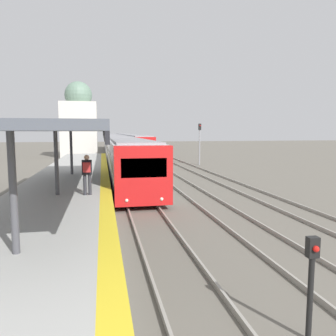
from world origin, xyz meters
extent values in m
cube|color=#4C515B|center=(-3.69, 14.02, 3.77)|extent=(4.00, 16.78, 0.20)
cube|color=black|center=(-1.73, 14.02, 3.55)|extent=(0.08, 16.78, 0.24)
cylinder|color=#47474C|center=(-3.69, 7.31, 2.36)|extent=(0.16, 0.16, 2.63)
cylinder|color=#47474C|center=(-3.69, 14.02, 2.36)|extent=(0.16, 0.16, 2.63)
cylinder|color=#47474C|center=(-3.69, 20.74, 2.36)|extent=(0.16, 0.16, 2.63)
cylinder|color=#2D2D33|center=(-2.56, 13.76, 1.47)|extent=(0.14, 0.14, 0.85)
cylinder|color=#2D2D33|center=(-2.36, 13.76, 1.47)|extent=(0.14, 0.14, 0.85)
cube|color=black|center=(-2.46, 13.76, 2.19)|extent=(0.40, 0.22, 0.60)
sphere|color=tan|center=(-2.46, 13.76, 2.60)|extent=(0.22, 0.22, 0.22)
cube|color=#B22828|center=(-2.46, 13.56, 2.21)|extent=(0.30, 0.18, 0.40)
cube|color=red|center=(0.00, 14.88, 1.64)|extent=(2.67, 0.70, 2.75)
cube|color=black|center=(0.00, 14.55, 2.03)|extent=(2.08, 0.04, 0.88)
sphere|color=#EFEACC|center=(-0.80, 14.54, 0.57)|extent=(0.16, 0.16, 0.16)
sphere|color=#EFEACC|center=(0.80, 14.54, 0.57)|extent=(0.16, 0.16, 0.16)
cube|color=silver|center=(0.00, 22.82, 1.64)|extent=(2.67, 15.17, 2.75)
cube|color=gray|center=(0.00, 22.82, 3.08)|extent=(2.35, 14.86, 0.12)
cube|color=black|center=(0.00, 22.82, 1.94)|extent=(2.69, 13.95, 0.71)
cylinder|color=black|center=(-1.13, 17.89, 0.35)|extent=(0.12, 0.70, 0.70)
cylinder|color=black|center=(1.13, 17.89, 0.35)|extent=(0.12, 0.70, 0.70)
cylinder|color=black|center=(-1.13, 27.74, 0.35)|extent=(0.12, 0.70, 0.70)
cylinder|color=black|center=(1.13, 27.74, 0.35)|extent=(0.12, 0.70, 0.70)
cube|color=silver|center=(0.00, 38.33, 1.64)|extent=(2.67, 15.17, 2.75)
cube|color=gray|center=(0.00, 38.33, 3.08)|extent=(2.35, 14.86, 0.12)
cube|color=black|center=(0.00, 38.33, 1.94)|extent=(2.69, 13.95, 0.71)
cylinder|color=black|center=(-1.13, 33.40, 0.35)|extent=(0.12, 0.70, 0.70)
cylinder|color=black|center=(1.13, 33.40, 0.35)|extent=(0.12, 0.70, 0.70)
cylinder|color=black|center=(-1.13, 43.26, 0.35)|extent=(0.12, 0.70, 0.70)
cylinder|color=black|center=(1.13, 43.26, 0.35)|extent=(0.12, 0.70, 0.70)
cube|color=silver|center=(0.00, 53.85, 1.64)|extent=(2.67, 15.17, 2.75)
cube|color=gray|center=(0.00, 53.85, 3.08)|extent=(2.35, 14.86, 0.12)
cube|color=black|center=(0.00, 53.85, 1.94)|extent=(2.69, 13.95, 0.71)
cylinder|color=black|center=(-1.13, 48.92, 0.35)|extent=(0.12, 0.70, 0.70)
cylinder|color=black|center=(1.13, 48.92, 0.35)|extent=(0.12, 0.70, 0.70)
cylinder|color=black|center=(-1.13, 58.78, 0.35)|extent=(0.12, 0.70, 0.70)
cylinder|color=black|center=(1.13, 58.78, 0.35)|extent=(0.12, 0.70, 0.70)
cube|color=silver|center=(0.00, 69.37, 1.64)|extent=(2.67, 15.17, 2.75)
cube|color=gray|center=(0.00, 69.37, 3.08)|extent=(2.35, 14.86, 0.12)
cube|color=black|center=(0.00, 69.37, 1.94)|extent=(2.69, 13.95, 0.71)
cylinder|color=black|center=(-1.13, 64.44, 0.35)|extent=(0.12, 0.70, 0.70)
cylinder|color=black|center=(1.13, 64.44, 0.35)|extent=(0.12, 0.70, 0.70)
cylinder|color=black|center=(-1.13, 74.30, 0.35)|extent=(0.12, 0.70, 0.70)
cylinder|color=black|center=(1.13, 74.30, 0.35)|extent=(0.12, 0.70, 0.70)
cube|color=red|center=(3.40, 40.55, 1.63)|extent=(2.66, 0.70, 2.71)
cube|color=black|center=(3.40, 40.22, 2.00)|extent=(2.08, 0.04, 0.87)
sphere|color=#EFEACC|center=(2.60, 40.21, 0.57)|extent=(0.16, 0.16, 0.16)
sphere|color=#EFEACC|center=(4.20, 40.21, 0.57)|extent=(0.16, 0.16, 0.16)
cube|color=#A8ADB7|center=(3.40, 47.79, 1.63)|extent=(2.66, 13.77, 2.71)
cube|color=gray|center=(3.40, 47.79, 3.04)|extent=(2.34, 13.50, 0.12)
cube|color=black|center=(3.40, 47.79, 1.92)|extent=(2.68, 12.67, 0.70)
cylinder|color=black|center=(2.27, 43.31, 0.35)|extent=(0.12, 0.70, 0.70)
cylinder|color=black|center=(4.53, 43.31, 0.35)|extent=(0.12, 0.70, 0.70)
cylinder|color=black|center=(2.27, 52.26, 0.35)|extent=(0.12, 0.70, 0.70)
cylinder|color=black|center=(4.53, 52.26, 0.35)|extent=(0.12, 0.70, 0.70)
cube|color=#A8ADB7|center=(3.40, 61.91, 1.63)|extent=(2.66, 13.77, 2.71)
cube|color=gray|center=(3.40, 61.91, 3.04)|extent=(2.34, 13.50, 0.12)
cube|color=black|center=(3.40, 61.91, 1.92)|extent=(2.68, 12.67, 0.70)
cylinder|color=black|center=(2.27, 57.44, 0.35)|extent=(0.12, 0.70, 0.70)
cylinder|color=black|center=(4.53, 57.44, 0.35)|extent=(0.12, 0.70, 0.70)
cylinder|color=black|center=(2.27, 66.39, 0.35)|extent=(0.12, 0.70, 0.70)
cylinder|color=black|center=(4.53, 66.39, 0.35)|extent=(0.12, 0.70, 0.70)
cube|color=#A8ADB7|center=(3.40, 76.04, 1.63)|extent=(2.66, 13.77, 2.71)
cube|color=gray|center=(3.40, 76.04, 3.04)|extent=(2.34, 13.50, 0.12)
cube|color=black|center=(3.40, 76.04, 1.92)|extent=(2.68, 12.67, 0.70)
cylinder|color=black|center=(2.27, 71.56, 0.35)|extent=(0.12, 0.70, 0.70)
cylinder|color=black|center=(4.53, 71.56, 0.35)|extent=(0.12, 0.70, 0.70)
cylinder|color=black|center=(2.27, 80.51, 0.35)|extent=(0.12, 0.70, 0.70)
cylinder|color=black|center=(4.53, 80.51, 0.35)|extent=(0.12, 0.70, 0.70)
cube|color=#A8ADB7|center=(3.40, 90.16, 1.63)|extent=(2.66, 13.77, 2.71)
cube|color=gray|center=(3.40, 90.16, 3.04)|extent=(2.34, 13.50, 0.12)
cube|color=black|center=(3.40, 90.16, 1.92)|extent=(2.68, 12.67, 0.70)
cylinder|color=black|center=(2.27, 85.68, 0.35)|extent=(0.12, 0.70, 0.70)
cylinder|color=black|center=(4.53, 85.68, 0.35)|extent=(0.12, 0.70, 0.70)
cylinder|color=black|center=(2.27, 94.64, 0.35)|extent=(0.12, 0.70, 0.70)
cylinder|color=black|center=(4.53, 94.64, 0.35)|extent=(0.12, 0.70, 0.70)
cylinder|color=black|center=(1.67, 4.80, 0.76)|extent=(0.10, 0.10, 1.51)
cube|color=black|center=(1.67, 4.80, 1.69)|extent=(0.20, 0.14, 0.36)
sphere|color=red|center=(1.67, 4.71, 1.69)|extent=(0.11, 0.11, 0.11)
cylinder|color=gray|center=(8.63, 34.48, 2.26)|extent=(0.14, 0.14, 4.51)
cube|color=black|center=(8.63, 34.48, 4.16)|extent=(0.28, 0.20, 0.70)
sphere|color=red|center=(8.63, 34.36, 4.30)|extent=(0.14, 0.14, 0.14)
cube|color=silver|center=(-5.00, 48.67, 3.87)|extent=(4.95, 4.95, 7.73)
sphere|color=slate|center=(-5.00, 48.67, 8.78)|extent=(3.81, 3.81, 3.81)
camera|label=1|loc=(-1.82, -0.01, 3.66)|focal=35.00mm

